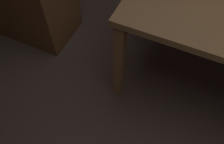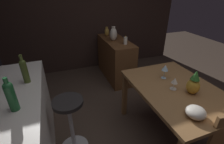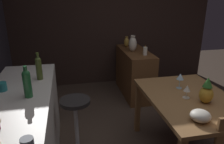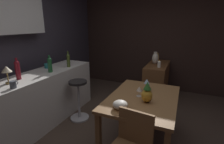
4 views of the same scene
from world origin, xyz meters
TOP-DOWN VIEW (x-y plane):
  - ground_plane at (0.00, 0.00)m, footprint 9.00×9.00m

SIDE VIEW (x-z plane):
  - ground_plane at x=0.00m, z-range 0.00..0.00m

